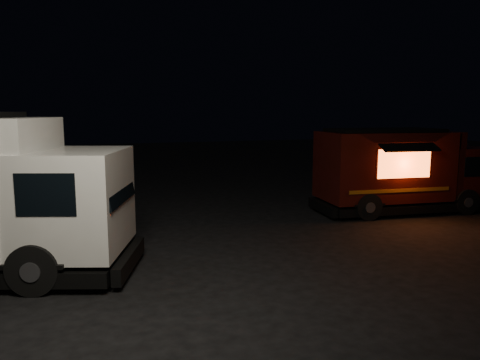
% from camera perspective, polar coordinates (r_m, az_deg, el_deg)
% --- Properties ---
extents(ground, '(80.00, 80.00, 0.00)m').
position_cam_1_polar(ground, '(11.05, -3.02, -9.58)').
color(ground, black).
rests_on(ground, ground).
extents(red_truck, '(6.28, 2.88, 2.83)m').
position_cam_1_polar(red_truck, '(16.85, 19.34, 1.15)').
color(red_truck, '#330B09').
rests_on(red_truck, ground).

